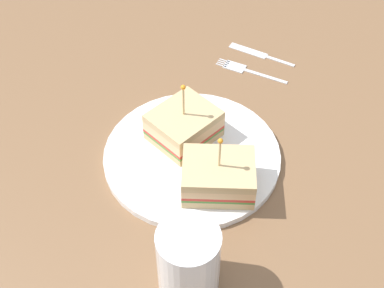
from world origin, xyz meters
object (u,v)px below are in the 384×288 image
object	(u,v)px
drink_glass	(189,263)
fork	(244,69)
sandwich_half_back	(218,176)
knife	(258,53)
plate	(192,156)
sandwich_half_front	(182,126)

from	to	relation	value
drink_glass	fork	bearing A→B (deg)	-32.47
sandwich_half_back	fork	world-z (taller)	sandwich_half_back
knife	sandwich_half_back	bearing A→B (deg)	145.56
plate	drink_glass	world-z (taller)	drink_glass
sandwich_half_back	plate	bearing A→B (deg)	10.41
plate	sandwich_half_back	xyz separation A→B (cm)	(-6.99, -1.28, 2.86)
sandwich_half_front	sandwich_half_back	distance (cm)	10.68
sandwich_half_front	drink_glass	distance (cm)	23.39
plate	knife	distance (cm)	26.85
plate	fork	size ratio (longest dim) A/B	2.59
plate	sandwich_half_front	bearing A→B (deg)	3.84
drink_glass	sandwich_half_front	bearing A→B (deg)	-16.97
sandwich_half_front	knife	xyz separation A→B (cm)	(15.34, -19.29, -3.25)
plate	drink_glass	distance (cm)	20.47
drink_glass	knife	xyz separation A→B (cm)	(37.67, -26.11, -4.52)
sandwich_half_back	knife	distance (cm)	31.57
fork	sandwich_half_back	bearing A→B (deg)	149.08
sandwich_half_front	knife	distance (cm)	24.86
knife	sandwich_half_front	bearing A→B (deg)	128.49
plate	sandwich_half_front	xyz separation A→B (cm)	(3.58, 0.24, 2.89)
plate	sandwich_half_front	size ratio (longest dim) A/B	2.23
sandwich_half_back	fork	distance (cm)	26.81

